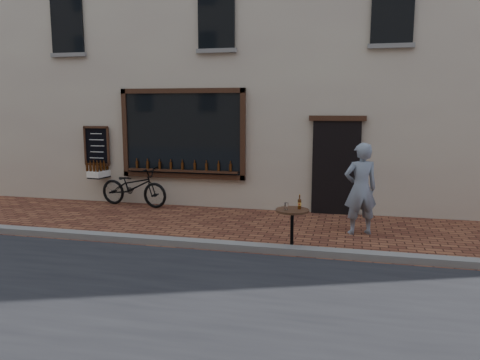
# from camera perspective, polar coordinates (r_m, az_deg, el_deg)

# --- Properties ---
(ground) EXTENTS (90.00, 90.00, 0.00)m
(ground) POSITION_cam_1_polar(r_m,az_deg,el_deg) (8.37, -2.80, -8.70)
(ground) COLOR #502519
(ground) RESTS_ON ground
(kerb) EXTENTS (90.00, 0.25, 0.12)m
(kerb) POSITION_cam_1_polar(r_m,az_deg,el_deg) (8.53, -2.43, -7.92)
(kerb) COLOR slate
(kerb) RESTS_ON ground
(shop_building) EXTENTS (28.00, 6.20, 10.00)m
(shop_building) POSITION_cam_1_polar(r_m,az_deg,el_deg) (14.52, 4.68, 18.75)
(shop_building) COLOR #BDB294
(shop_building) RESTS_ON ground
(cargo_bicycle) EXTENTS (2.31, 0.92, 1.07)m
(cargo_bicycle) POSITION_cam_1_polar(r_m,az_deg,el_deg) (12.26, -12.99, -0.73)
(cargo_bicycle) COLOR black
(cargo_bicycle) RESTS_ON ground
(bistro_table) EXTENTS (0.59, 0.59, 1.01)m
(bistro_table) POSITION_cam_1_polar(r_m,az_deg,el_deg) (8.30, 6.39, -5.03)
(bistro_table) COLOR black
(bistro_table) RESTS_ON ground
(pedestrian) EXTENTS (0.78, 0.63, 1.84)m
(pedestrian) POSITION_cam_1_polar(r_m,az_deg,el_deg) (9.58, 14.48, -1.04)
(pedestrian) COLOR gray
(pedestrian) RESTS_ON ground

